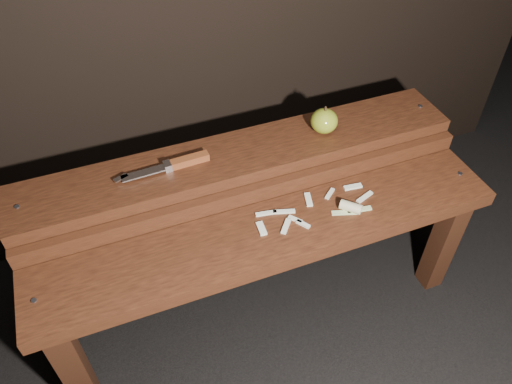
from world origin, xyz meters
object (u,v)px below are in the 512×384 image
object	(u,v)px
bench_front_tier	(273,250)
bench_rear_tier	(242,176)
apple	(324,121)
knife	(178,163)

from	to	relation	value
bench_front_tier	bench_rear_tier	bearing A→B (deg)	90.00
bench_front_tier	bench_rear_tier	world-z (taller)	bench_rear_tier
apple	bench_rear_tier	bearing A→B (deg)	-178.98
bench_rear_tier	apple	distance (m)	0.27
apple	knife	bearing A→B (deg)	179.75
bench_front_tier	apple	world-z (taller)	apple
bench_front_tier	bench_rear_tier	xyz separation A→B (m)	(0.00, 0.23, 0.06)
bench_rear_tier	knife	bearing A→B (deg)	177.92
bench_front_tier	knife	size ratio (longest dim) A/B	4.87
bench_front_tier	apple	size ratio (longest dim) A/B	15.07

